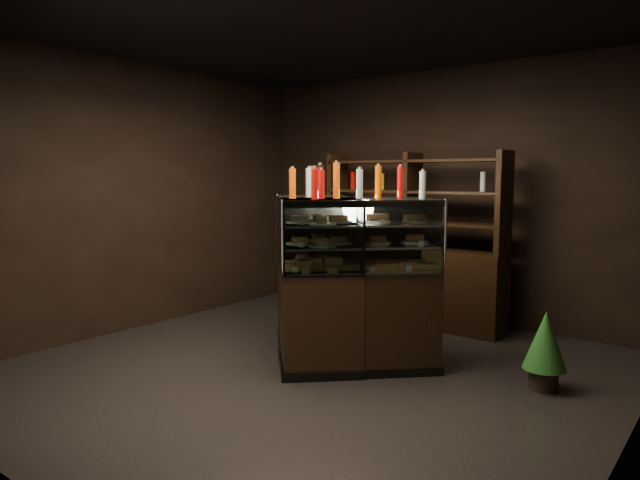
# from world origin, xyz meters

# --- Properties ---
(ground) EXTENTS (5.00, 5.00, 0.00)m
(ground) POSITION_xyz_m (0.00, 0.00, 0.00)
(ground) COLOR black
(ground) RESTS_ON ground
(room_shell) EXTENTS (5.02, 5.02, 3.01)m
(room_shell) POSITION_xyz_m (0.00, 0.00, 1.94)
(room_shell) COLOR black
(room_shell) RESTS_ON ground
(display_case) EXTENTS (1.98, 1.51, 1.54)m
(display_case) POSITION_xyz_m (0.02, 0.35, 0.51)
(display_case) COLOR black
(display_case) RESTS_ON ground
(food_display) EXTENTS (1.53, 1.04, 0.47)m
(food_display) POSITION_xyz_m (0.02, 0.35, 1.14)
(food_display) COLOR gold
(food_display) RESTS_ON display_case
(bottles_top) EXTENTS (1.35, 0.90, 0.30)m
(bottles_top) POSITION_xyz_m (0.02, 0.35, 1.68)
(bottles_top) COLOR #147223
(bottles_top) RESTS_ON display_case
(potted_conifer) EXTENTS (0.35, 0.35, 0.74)m
(potted_conifer) POSITION_xyz_m (1.78, 0.81, 0.42)
(potted_conifer) COLOR black
(potted_conifer) RESTS_ON ground
(back_shelving) EXTENTS (2.23, 0.44, 2.00)m
(back_shelving) POSITION_xyz_m (-0.12, 2.05, 0.61)
(back_shelving) COLOR black
(back_shelving) RESTS_ON ground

